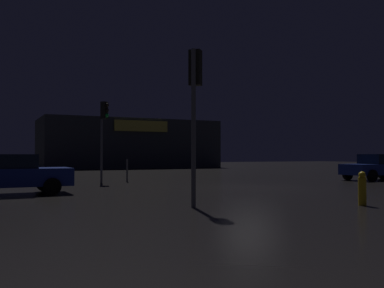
{
  "coord_description": "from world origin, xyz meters",
  "views": [
    {
      "loc": [
        -10.41,
        -15.74,
        1.41
      ],
      "look_at": [
        -0.6,
        4.49,
        2.0
      ],
      "focal_mm": 39.92,
      "sensor_mm": 36.0,
      "label": 1
    }
  ],
  "objects_px": {
    "car_near": "(5,174)",
    "traffic_signal_opposite": "(195,91)",
    "store_building": "(128,144)",
    "car_far": "(378,167)",
    "traffic_signal_cross_left": "(104,122)",
    "fire_hydrant": "(362,189)"
  },
  "relations": [
    {
      "from": "car_near",
      "to": "traffic_signal_opposite",
      "type": "bearing_deg",
      "value": -53.55
    },
    {
      "from": "store_building",
      "to": "car_far",
      "type": "height_order",
      "value": "store_building"
    },
    {
      "from": "car_near",
      "to": "traffic_signal_cross_left",
      "type": "bearing_deg",
      "value": 46.52
    },
    {
      "from": "store_building",
      "to": "traffic_signal_opposite",
      "type": "bearing_deg",
      "value": -104.59
    },
    {
      "from": "traffic_signal_opposite",
      "to": "fire_hydrant",
      "type": "height_order",
      "value": "traffic_signal_opposite"
    },
    {
      "from": "car_far",
      "to": "fire_hydrant",
      "type": "bearing_deg",
      "value": -141.27
    },
    {
      "from": "traffic_signal_cross_left",
      "to": "car_far",
      "type": "distance_m",
      "value": 15.49
    },
    {
      "from": "store_building",
      "to": "traffic_signal_cross_left",
      "type": "relative_size",
      "value": 4.62
    },
    {
      "from": "car_near",
      "to": "store_building",
      "type": "bearing_deg",
      "value": 65.23
    },
    {
      "from": "car_near",
      "to": "car_far",
      "type": "height_order",
      "value": "car_far"
    },
    {
      "from": "traffic_signal_cross_left",
      "to": "fire_hydrant",
      "type": "distance_m",
      "value": 13.79
    },
    {
      "from": "traffic_signal_cross_left",
      "to": "car_far",
      "type": "bearing_deg",
      "value": -16.82
    },
    {
      "from": "store_building",
      "to": "traffic_signal_opposite",
      "type": "height_order",
      "value": "store_building"
    },
    {
      "from": "car_near",
      "to": "car_far",
      "type": "distance_m",
      "value": 19.47
    },
    {
      "from": "traffic_signal_cross_left",
      "to": "car_near",
      "type": "distance_m",
      "value": 7.39
    },
    {
      "from": "traffic_signal_cross_left",
      "to": "fire_hydrant",
      "type": "relative_size",
      "value": 4.35
    },
    {
      "from": "car_far",
      "to": "traffic_signal_opposite",
      "type": "bearing_deg",
      "value": -155.71
    },
    {
      "from": "traffic_signal_opposite",
      "to": "traffic_signal_cross_left",
      "type": "relative_size",
      "value": 1.04
    },
    {
      "from": "store_building",
      "to": "car_far",
      "type": "distance_m",
      "value": 30.23
    },
    {
      "from": "traffic_signal_cross_left",
      "to": "car_near",
      "type": "height_order",
      "value": "traffic_signal_cross_left"
    },
    {
      "from": "traffic_signal_opposite",
      "to": "traffic_signal_cross_left",
      "type": "bearing_deg",
      "value": 88.48
    },
    {
      "from": "fire_hydrant",
      "to": "car_near",
      "type": "bearing_deg",
      "value": 138.64
    }
  ]
}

